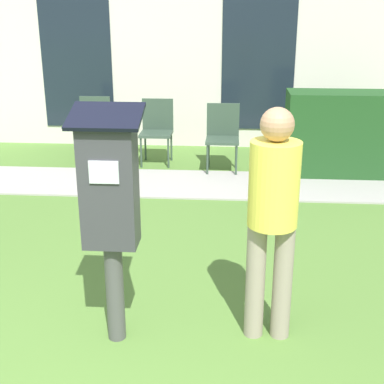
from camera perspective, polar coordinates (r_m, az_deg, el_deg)
sidewalk at (r=6.81m, az=-4.50°, el=0.98°), size 12.00×1.10×0.02m
building_facade at (r=8.53m, az=-2.67°, el=15.63°), size 10.00×0.26×3.20m
parking_meter at (r=3.37m, az=-8.76°, el=-0.61°), size 0.44×0.31×1.59m
person_standing at (r=3.43m, az=8.61°, el=-1.81°), size 0.32×0.32×1.58m
outdoor_chair_left at (r=7.92m, az=-10.40°, el=7.24°), size 0.44×0.44×0.90m
outdoor_chair_middle at (r=7.62m, az=-3.76°, el=7.04°), size 0.44×0.44×0.90m
outdoor_chair_right at (r=7.25m, az=3.29°, el=6.40°), size 0.44×0.44×0.90m
hedge_row at (r=7.32m, az=16.75°, el=5.91°), size 1.73×0.60×1.10m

